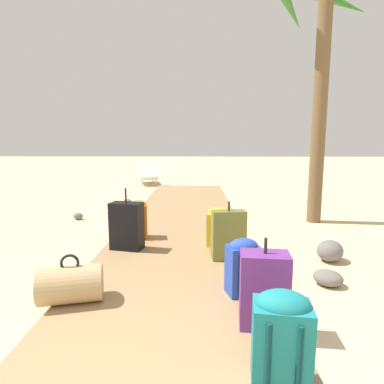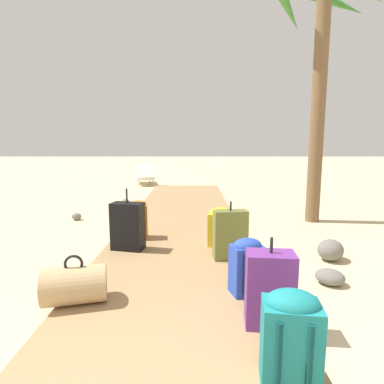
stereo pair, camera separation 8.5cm
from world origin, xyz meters
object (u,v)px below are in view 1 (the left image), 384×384
(suitcase_black, at_px, (127,226))
(duffel_bag_tan, at_px, (71,284))
(backpack_teal, at_px, (281,337))
(palm_tree_near_right, at_px, (324,12))
(suitcase_olive, at_px, (228,235))
(backpack_orange, at_px, (138,218))
(lounge_chair, at_px, (148,175))
(backpack_blue, at_px, (243,265))
(backpack_yellow, at_px, (220,226))
(suitcase_purple, at_px, (264,290))

(suitcase_black, bearing_deg, duffel_bag_tan, -97.20)
(backpack_teal, relative_size, palm_tree_near_right, 0.12)
(suitcase_olive, distance_m, backpack_orange, 1.54)
(lounge_chair, bearing_deg, suitcase_black, -83.42)
(duffel_bag_tan, bearing_deg, suitcase_black, 82.80)
(suitcase_olive, bearing_deg, lounge_chair, 105.80)
(palm_tree_near_right, bearing_deg, duffel_bag_tan, -134.77)
(suitcase_black, height_order, palm_tree_near_right, palm_tree_near_right)
(duffel_bag_tan, height_order, palm_tree_near_right, palm_tree_near_right)
(backpack_teal, xyz_separation_m, suitcase_olive, (-0.10, 2.07, -0.01))
(backpack_blue, distance_m, backpack_yellow, 1.43)
(backpack_blue, distance_m, duffel_bag_tan, 1.57)
(duffel_bag_tan, xyz_separation_m, backpack_yellow, (1.43, 1.62, 0.11))
(suitcase_purple, relative_size, backpack_yellow, 1.32)
(suitcase_olive, relative_size, lounge_chair, 0.44)
(palm_tree_near_right, xyz_separation_m, lounge_chair, (-4.00, 5.39, -3.44))
(backpack_teal, relative_size, suitcase_black, 0.72)
(backpack_blue, distance_m, backpack_teal, 1.16)
(duffel_bag_tan, relative_size, backpack_yellow, 1.12)
(backpack_blue, distance_m, suitcase_black, 1.86)
(backpack_teal, relative_size, suitcase_olive, 0.83)
(duffel_bag_tan, bearing_deg, backpack_yellow, 48.42)
(duffel_bag_tan, distance_m, backpack_teal, 1.88)
(backpack_teal, bearing_deg, suitcase_olive, 92.84)
(suitcase_olive, height_order, lounge_chair, suitcase_olive)
(backpack_orange, xyz_separation_m, lounge_chair, (-0.90, 6.80, -0.05))
(backpack_blue, xyz_separation_m, backpack_teal, (0.05, -1.16, 0.03))
(backpack_orange, xyz_separation_m, palm_tree_near_right, (3.11, 1.40, 3.39))
(palm_tree_near_right, relative_size, lounge_chair, 2.93)
(backpack_orange, bearing_deg, backpack_yellow, -16.39)
(suitcase_black, relative_size, palm_tree_near_right, 0.17)
(suitcase_black, distance_m, backpack_orange, 0.52)
(backpack_orange, height_order, lounge_chair, lounge_chair)
(duffel_bag_tan, distance_m, lounge_chair, 8.79)
(backpack_teal, height_order, suitcase_black, suitcase_black)
(palm_tree_near_right, bearing_deg, suitcase_black, -148.70)
(backpack_blue, xyz_separation_m, palm_tree_near_right, (1.79, 3.18, 3.40))
(backpack_teal, height_order, backpack_orange, backpack_teal)
(suitcase_black, relative_size, suitcase_purple, 1.16)
(suitcase_olive, bearing_deg, suitcase_black, 165.41)
(backpack_orange, bearing_deg, backpack_blue, -53.40)
(duffel_bag_tan, height_order, lounge_chair, lounge_chair)
(suitcase_black, height_order, backpack_orange, suitcase_black)
(palm_tree_near_right, bearing_deg, backpack_yellow, -137.42)
(backpack_blue, bearing_deg, backpack_teal, -87.32)
(suitcase_purple, height_order, backpack_yellow, suitcase_purple)
(duffel_bag_tan, xyz_separation_m, suitcase_black, (0.18, 1.45, 0.15))
(palm_tree_near_right, bearing_deg, suitcase_olive, -129.03)
(suitcase_purple, xyz_separation_m, backpack_orange, (-1.41, 2.31, 0.01))
(suitcase_black, bearing_deg, backpack_yellow, 7.54)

